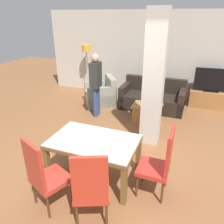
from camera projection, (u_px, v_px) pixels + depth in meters
name	position (u px, v px, depth m)	size (l,w,h in m)	color
ground_plane	(95.00, 176.00, 3.79)	(18.00, 18.00, 0.00)	brown
back_wall	(152.00, 56.00, 6.88)	(7.20, 0.09, 2.70)	beige
divider_pillar	(154.00, 82.00, 4.29)	(0.40, 0.28, 2.70)	beige
dining_table	(94.00, 148.00, 3.56)	(1.41, 0.90, 0.72)	brown
dining_chair_near_right	(91.00, 187.00, 2.74)	(0.60, 0.60, 1.12)	red
dining_chair_near_left	(44.00, 174.00, 2.96)	(0.60, 0.60, 1.12)	#BE3528
dining_chair_head_right	(160.00, 162.00, 3.20)	(0.46, 0.46, 1.12)	red
sofa	(153.00, 98.00, 6.44)	(1.81, 0.92, 0.85)	black
armchair	(101.00, 95.00, 6.68)	(1.18, 1.18, 0.86)	gray
coffee_table	(147.00, 113.00, 5.63)	(0.74, 0.55, 0.45)	#AA723A
bottle	(150.00, 102.00, 5.48)	(0.07, 0.07, 0.28)	#4C2D14
tv_stand	(209.00, 99.00, 6.48)	(1.11, 0.40, 0.50)	#A8703A
tv_screen	(213.00, 80.00, 6.24)	(1.00, 0.24, 0.68)	black
floor_lamp	(86.00, 53.00, 7.25)	(0.28, 0.28, 1.66)	#B7B7BC
standing_person	(96.00, 81.00, 5.67)	(0.25, 0.40, 1.68)	navy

